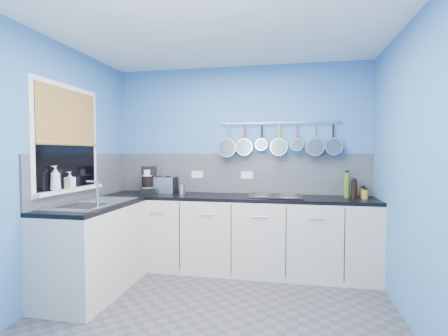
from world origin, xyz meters
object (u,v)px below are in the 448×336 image
(paper_towel, at_px, (147,181))
(canister, at_px, (182,189))
(coffee_maker, at_px, (148,180))
(hob, at_px, (275,196))
(soap_bottle_b, at_px, (70,180))
(toaster, at_px, (164,185))
(soap_bottle_a, at_px, (55,178))

(paper_towel, bearing_deg, canister, -2.03)
(coffee_maker, bearing_deg, hob, -20.70)
(soap_bottle_b, height_order, paper_towel, soap_bottle_b)
(paper_towel, bearing_deg, coffee_maker, 72.57)
(coffee_maker, xyz_separation_m, hob, (1.60, -0.03, -0.16))
(paper_towel, xyz_separation_m, canister, (0.46, -0.02, -0.09))
(toaster, relative_size, canister, 2.62)
(paper_towel, height_order, coffee_maker, coffee_maker)
(paper_towel, xyz_separation_m, coffee_maker, (0.01, 0.02, 0.02))
(soap_bottle_a, height_order, hob, soap_bottle_a)
(canister, xyz_separation_m, hob, (1.15, 0.00, -0.05))
(soap_bottle_a, height_order, coffee_maker, soap_bottle_a)
(soap_bottle_b, height_order, coffee_maker, coffee_maker)
(coffee_maker, xyz_separation_m, canister, (0.46, -0.03, -0.11))
(paper_towel, bearing_deg, hob, -0.46)
(soap_bottle_a, distance_m, coffee_maker, 1.28)
(toaster, bearing_deg, soap_bottle_a, -113.08)
(soap_bottle_b, xyz_separation_m, paper_towel, (0.39, 0.98, -0.09))
(soap_bottle_b, bearing_deg, canister, 48.54)
(toaster, distance_m, hob, 1.43)
(soap_bottle_b, distance_m, hob, 2.23)
(soap_bottle_b, relative_size, canister, 1.44)
(soap_bottle_a, xyz_separation_m, toaster, (0.57, 1.28, -0.17))
(soap_bottle_b, relative_size, toaster, 0.55)
(soap_bottle_a, distance_m, soap_bottle_b, 0.21)
(toaster, relative_size, hob, 0.50)
(soap_bottle_a, xyz_separation_m, soap_bottle_b, (0.00, 0.21, -0.03))
(soap_bottle_b, height_order, hob, soap_bottle_b)
(toaster, distance_m, canister, 0.30)
(canister, bearing_deg, hob, 0.17)
(coffee_maker, bearing_deg, canister, -23.95)
(canister, height_order, hob, canister)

